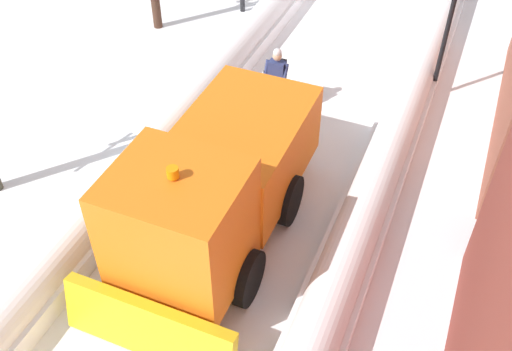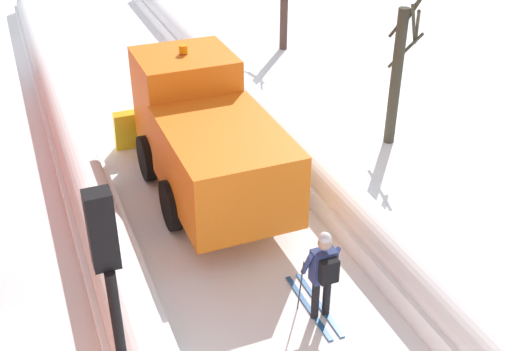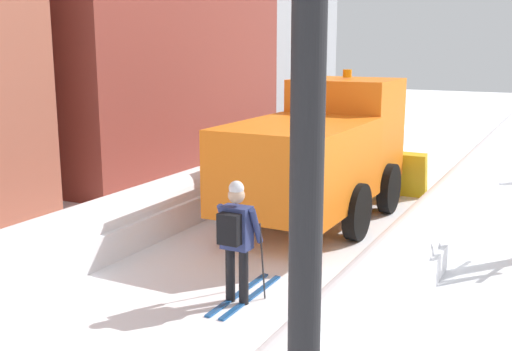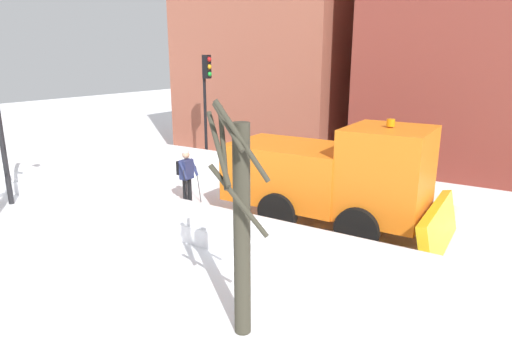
{
  "view_description": "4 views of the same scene",
  "coord_description": "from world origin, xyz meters",
  "px_view_note": "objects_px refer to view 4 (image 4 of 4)",
  "views": [
    {
      "loc": [
        -3.75,
        18.23,
        9.2
      ],
      "look_at": [
        -0.3,
        9.97,
        1.02
      ],
      "focal_mm": 41.08,
      "sensor_mm": 36.0,
      "label": 1
    },
    {
      "loc": [
        -3.55,
        -1.16,
        7.95
      ],
      "look_at": [
        0.78,
        9.65,
        1.03
      ],
      "focal_mm": 44.56,
      "sensor_mm": 36.0,
      "label": 2
    },
    {
      "loc": [
        4.81,
        -1.1,
        3.68
      ],
      "look_at": [
        -0.19,
        8.52,
        1.38
      ],
      "focal_mm": 43.71,
      "sensor_mm": 36.0,
      "label": 3
    },
    {
      "loc": [
        10.91,
        15.31,
        4.59
      ],
      "look_at": [
        0.05,
        8.51,
        1.11
      ],
      "focal_mm": 30.84,
      "sensor_mm": 36.0,
      "label": 4
    }
  ],
  "objects_px": {
    "skier": "(186,173)",
    "bare_tree_mid": "(241,224)",
    "plow_truck": "(335,176)",
    "traffic_light_pole": "(207,91)"
  },
  "relations": [
    {
      "from": "skier",
      "to": "bare_tree_mid",
      "type": "bearing_deg",
      "value": 48.02
    },
    {
      "from": "plow_truck",
      "to": "skier",
      "type": "height_order",
      "value": "plow_truck"
    },
    {
      "from": "skier",
      "to": "plow_truck",
      "type": "bearing_deg",
      "value": 96.74
    },
    {
      "from": "plow_truck",
      "to": "traffic_light_pole",
      "type": "height_order",
      "value": "traffic_light_pole"
    },
    {
      "from": "plow_truck",
      "to": "skier",
      "type": "relative_size",
      "value": 3.31
    },
    {
      "from": "plow_truck",
      "to": "traffic_light_pole",
      "type": "xyz_separation_m",
      "value": [
        -3.16,
        -6.81,
        1.77
      ]
    },
    {
      "from": "plow_truck",
      "to": "traffic_light_pole",
      "type": "distance_m",
      "value": 7.71
    },
    {
      "from": "traffic_light_pole",
      "to": "skier",
      "type": "bearing_deg",
      "value": 28.74
    },
    {
      "from": "skier",
      "to": "bare_tree_mid",
      "type": "xyz_separation_m",
      "value": [
        4.78,
        5.32,
        0.98
      ]
    },
    {
      "from": "plow_truck",
      "to": "bare_tree_mid",
      "type": "bearing_deg",
      "value": 5.87
    }
  ]
}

